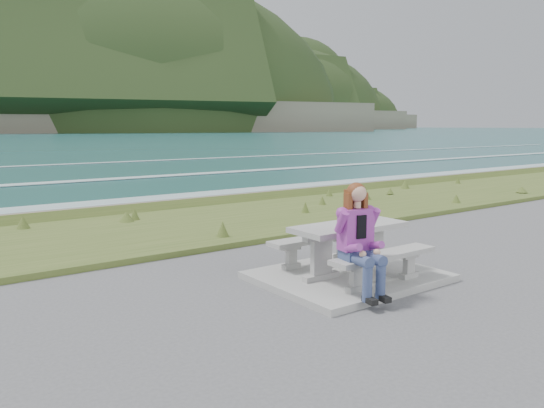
% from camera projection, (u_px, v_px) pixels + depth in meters
% --- Properties ---
extents(concrete_slab, '(2.60, 2.10, 0.10)m').
position_uv_depth(concrete_slab, '(348.00, 276.00, 7.99)').
color(concrete_slab, '#969692').
rests_on(concrete_slab, ground).
extents(picnic_table, '(1.80, 0.75, 0.75)m').
position_uv_depth(picnic_table, '(349.00, 235.00, 7.90)').
color(picnic_table, '#969692').
rests_on(picnic_table, concrete_slab).
extents(bench_landward, '(1.80, 0.35, 0.45)m').
position_uv_depth(bench_landward, '(384.00, 260.00, 7.37)').
color(bench_landward, '#969692').
rests_on(bench_landward, concrete_slab).
extents(bench_seaward, '(1.80, 0.35, 0.45)m').
position_uv_depth(bench_seaward, '(318.00, 242.00, 8.49)').
color(bench_seaward, '#969692').
rests_on(bench_seaward, concrete_slab).
extents(grass_verge, '(160.00, 4.50, 0.22)m').
position_uv_depth(grass_verge, '(193.00, 228.00, 12.00)').
color(grass_verge, '#3B531F').
rests_on(grass_verge, ground).
extents(shore_drop, '(160.00, 0.80, 2.20)m').
position_uv_depth(shore_drop, '(143.00, 211.00, 14.32)').
color(shore_drop, brown).
rests_on(shore_drop, ground).
extents(ocean, '(1600.00, 1600.00, 0.09)m').
position_uv_depth(ocean, '(18.00, 202.00, 28.32)').
color(ocean, '#1F5658').
rests_on(ocean, ground).
extents(headland_range, '(729.83, 363.95, 180.07)m').
position_uv_depth(headland_range, '(176.00, 116.00, 436.04)').
color(headland_range, brown).
rests_on(headland_range, ground).
extents(seated_woman, '(0.54, 0.80, 1.47)m').
position_uv_depth(seated_woman, '(362.00, 254.00, 6.90)').
color(seated_woman, navy).
rests_on(seated_woman, concrete_slab).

